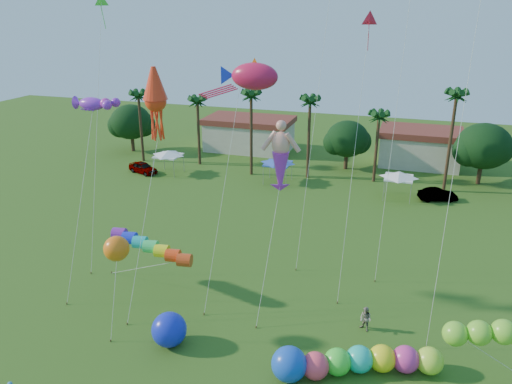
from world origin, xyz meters
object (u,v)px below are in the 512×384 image
(spectator_b, at_px, (366,319))
(caterpillar_inflatable, at_px, (351,362))
(car_a, at_px, (143,168))
(blue_ball, at_px, (169,330))
(car_b, at_px, (438,195))

(spectator_b, xyz_separation_m, caterpillar_inflatable, (-0.34, -4.48, 0.01))
(car_a, distance_m, blue_ball, 35.66)
(blue_ball, bearing_deg, spectator_b, 24.60)
(car_b, height_order, caterpillar_inflatable, caterpillar_inflatable)
(caterpillar_inflatable, height_order, blue_ball, blue_ball)
(spectator_b, bearing_deg, car_b, 111.93)
(caterpillar_inflatable, bearing_deg, car_b, 57.54)
(spectator_b, distance_m, caterpillar_inflatable, 4.49)
(spectator_b, distance_m, blue_ball, 12.62)
(car_b, xyz_separation_m, spectator_b, (-4.91, -26.14, 0.17))
(car_a, height_order, car_b, car_a)
(caterpillar_inflatable, bearing_deg, car_a, 113.27)
(caterpillar_inflatable, bearing_deg, spectator_b, 62.91)
(car_b, distance_m, caterpillar_inflatable, 31.07)
(spectator_b, relative_size, blue_ball, 0.77)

